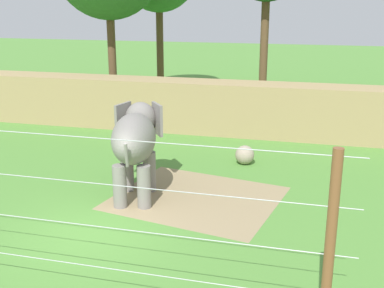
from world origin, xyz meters
TOP-DOWN VIEW (x-y plane):
  - ground_plane at (0.00, 0.00)m, footprint 120.00×120.00m
  - dirt_patch at (2.10, 3.02)m, footprint 5.57×5.05m
  - embankment_wall at (0.00, 10.96)m, footprint 36.00×1.80m
  - elephant at (0.21, 2.80)m, footprint 1.88×3.63m
  - enrichment_ball at (3.04, 6.65)m, footprint 0.71×0.71m
  - cable_fence at (0.00, -2.50)m, footprint 12.81×0.19m

SIDE VIEW (x-z plane):
  - ground_plane at x=0.00m, z-range 0.00..0.00m
  - dirt_patch at x=2.10m, z-range 0.00..0.01m
  - enrichment_ball at x=3.04m, z-range 0.00..0.71m
  - embankment_wall at x=0.00m, z-range 0.00..2.35m
  - cable_fence at x=0.00m, z-range 0.02..3.56m
  - elephant at x=0.21m, z-range 0.44..3.17m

